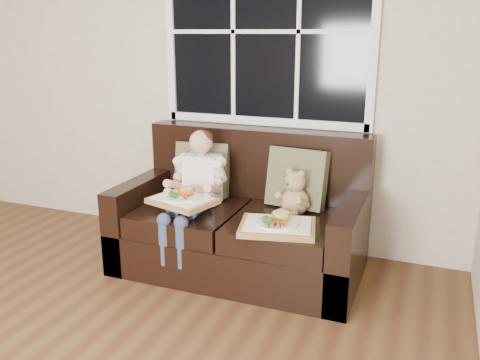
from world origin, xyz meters
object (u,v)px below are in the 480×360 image
at_px(loveseat, 243,225).
at_px(child, 196,182).
at_px(tray_right, 277,225).
at_px(tray_left, 183,199).
at_px(teddy_bear, 295,196).

height_order(loveseat, child, child).
bearing_deg(tray_right, child, 149.67).
bearing_deg(loveseat, tray_right, -42.54).
bearing_deg(tray_left, loveseat, 63.52).
distance_m(loveseat, tray_left, 0.52).
height_order(child, tray_left, child).
distance_m(child, teddy_bear, 0.70).
xyz_separation_m(child, tray_left, (0.00, -0.21, -0.06)).
distance_m(tray_left, tray_right, 0.67).
xyz_separation_m(loveseat, tray_left, (-0.30, -0.33, 0.27)).
distance_m(loveseat, teddy_bear, 0.47).
height_order(tray_left, tray_right, tray_left).
height_order(child, tray_right, child).
relative_size(teddy_bear, tray_right, 0.62).
bearing_deg(teddy_bear, child, -149.46).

